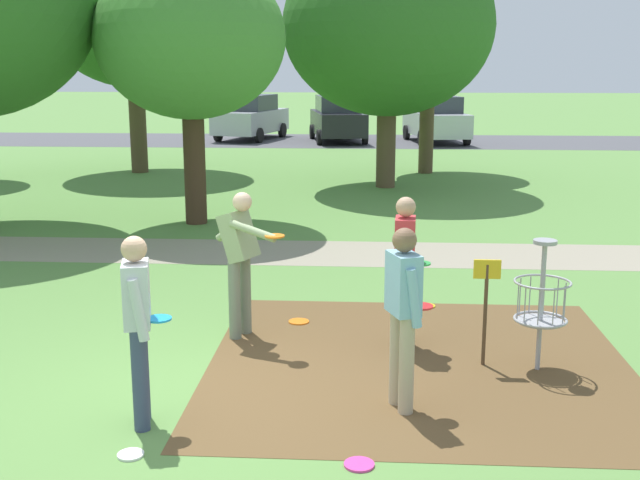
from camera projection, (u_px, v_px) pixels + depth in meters
The scene contains 20 objects.
ground_plane at pixel (182, 400), 7.56m from camera, with size 160.00×160.00×0.00m, color #5B8942.
dirt_tee_pad at pixel (419, 363), 8.47m from camera, with size 4.46×4.35×0.01m, color brown.
disc_golf_basket at pixel (535, 300), 8.15m from camera, with size 0.98×0.58×1.39m.
player_foreground_watching at pixel (240, 254), 9.12m from camera, with size 0.91×0.86×1.71m.
player_throwing at pixel (405, 263), 8.79m from camera, with size 0.41×0.48×1.71m.
player_waiting_left at pixel (403, 308), 7.17m from camera, with size 0.45×0.50×1.71m.
player_waiting_right at pixel (138, 320), 6.84m from camera, with size 0.43×0.49×1.71m.
frisbee_by_tee at pixel (426, 306), 10.44m from camera, with size 0.25×0.25×0.02m, color gold.
frisbee_far_left at pixel (359, 464), 6.32m from camera, with size 0.25×0.25×0.02m, color #E53D99.
frisbee_scattered_a at pixel (299, 322), 9.81m from camera, with size 0.25×0.25×0.02m, color orange.
frisbee_scattered_b at pixel (131, 455), 6.48m from camera, with size 0.22×0.22×0.02m, color white.
tree_near_right at pixel (388, 26), 19.63m from camera, with size 5.25×5.25×6.27m.
tree_mid_right at pixel (132, 11), 22.29m from camera, with size 5.03×5.03×6.71m.
tree_far_left at pixel (190, 39), 15.12m from camera, with size 3.64×3.64×5.15m.
tree_far_center at pixel (429, 39), 22.31m from camera, with size 3.48×3.48×5.30m.
parking_lot_strip at pixel (328, 141), 32.61m from camera, with size 36.00×6.00×0.01m, color #4C4C51.
parked_car_leftmost at pixel (251, 117), 33.06m from camera, with size 2.80×4.52×1.84m.
parked_car_center_left at pixel (338, 119), 32.11m from camera, with size 2.52×4.45×1.84m.
parked_car_center_right at pixel (436, 119), 31.75m from camera, with size 2.52×4.45×1.84m.
gravel_path at pixel (265, 252), 13.45m from camera, with size 40.00×1.81×0.00m, color gray.
Camera 1 is at (1.75, -6.95, 3.14)m, focal length 44.61 mm.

